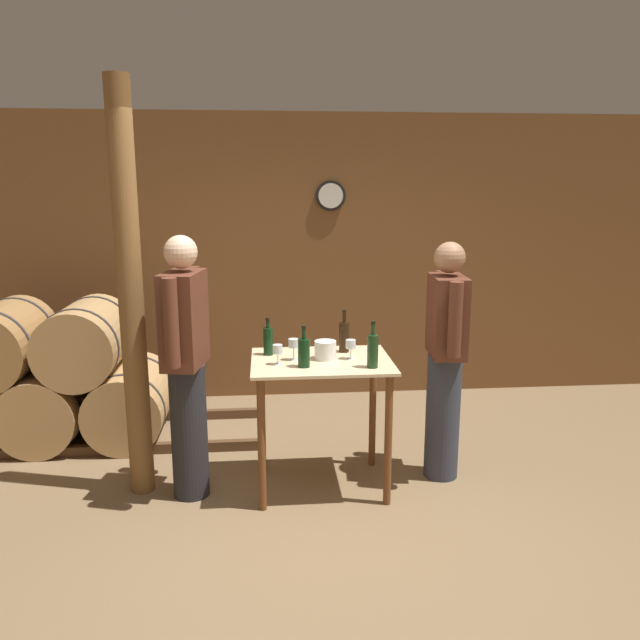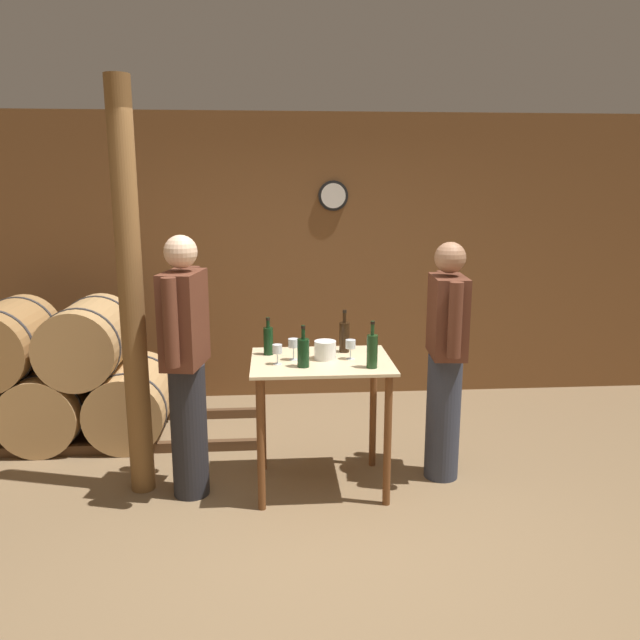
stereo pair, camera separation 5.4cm
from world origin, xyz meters
The scene contains 15 objects.
ground_plane centered at (0.00, 0.00, 0.00)m, with size 14.00×14.00×0.00m, color brown.
back_wall centered at (0.00, 2.58, 1.35)m, with size 8.40×0.08×2.70m.
barrel_rack centered at (-2.17, 1.61, 0.51)m, with size 3.37×0.87×1.15m.
tasting_table centered at (-0.05, 0.62, 0.71)m, with size 0.93×0.70×0.91m.
wooden_post centered at (-1.27, 0.67, 1.35)m, with size 0.16×0.16×2.70m.
wine_bottle_far_left centered at (-0.40, 0.78, 1.01)m, with size 0.07×0.07×0.26m.
wine_bottle_left centered at (-0.18, 0.46, 1.01)m, with size 0.08×0.08×0.27m.
wine_bottle_center centered at (0.13, 0.80, 1.02)m, with size 0.07×0.07×0.30m.
wine_bottle_right centered at (0.26, 0.41, 1.02)m, with size 0.07×0.07×0.30m.
wine_glass_near_left centered at (-0.34, 0.53, 1.00)m, with size 0.06×0.06×0.13m.
wine_glass_near_center centered at (-0.23, 0.63, 1.02)m, with size 0.07×0.07×0.14m.
wine_glass_near_right centered at (0.15, 0.62, 1.01)m, with size 0.07×0.07×0.13m.
ice_bucket centered at (-0.02, 0.63, 0.97)m, with size 0.15×0.15×0.12m.
person_host centered at (0.82, 0.69, 0.89)m, with size 0.25×0.59×1.68m.
person_visitor_with_scarf centered at (-0.93, 0.57, 0.93)m, with size 0.29×0.58×1.75m.
Camera 2 is at (-0.36, -3.37, 2.06)m, focal length 35.00 mm.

